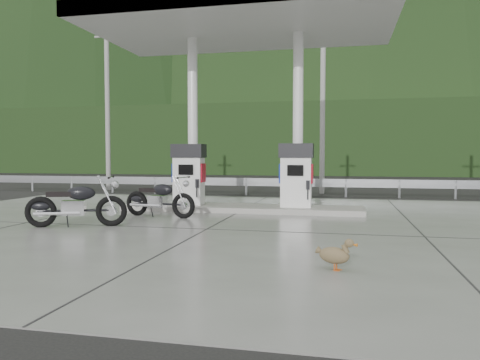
% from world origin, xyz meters
% --- Properties ---
extents(ground, '(160.00, 160.00, 0.00)m').
position_xyz_m(ground, '(0.00, 0.00, 0.00)').
color(ground, black).
rests_on(ground, ground).
extents(forecourt_apron, '(18.00, 14.00, 0.02)m').
position_xyz_m(forecourt_apron, '(0.00, 0.00, 0.01)').
color(forecourt_apron, slate).
rests_on(forecourt_apron, ground).
extents(pump_island, '(7.00, 1.40, 0.15)m').
position_xyz_m(pump_island, '(0.00, 2.50, 0.10)').
color(pump_island, gray).
rests_on(pump_island, forecourt_apron).
extents(gas_pump_left, '(0.95, 0.55, 1.80)m').
position_xyz_m(gas_pump_left, '(-1.60, 2.50, 1.07)').
color(gas_pump_left, white).
rests_on(gas_pump_left, pump_island).
extents(gas_pump_right, '(0.95, 0.55, 1.80)m').
position_xyz_m(gas_pump_right, '(1.60, 2.50, 1.07)').
color(gas_pump_right, white).
rests_on(gas_pump_right, pump_island).
extents(canopy_column_left, '(0.30, 0.30, 5.00)m').
position_xyz_m(canopy_column_left, '(-1.60, 2.90, 2.67)').
color(canopy_column_left, white).
rests_on(canopy_column_left, pump_island).
extents(canopy_column_right, '(0.30, 0.30, 5.00)m').
position_xyz_m(canopy_column_right, '(1.60, 2.90, 2.67)').
color(canopy_column_right, white).
rests_on(canopy_column_right, pump_island).
extents(canopy_roof, '(8.50, 5.00, 0.40)m').
position_xyz_m(canopy_roof, '(0.00, 2.50, 5.37)').
color(canopy_roof, silver).
rests_on(canopy_roof, canopy_column_left).
extents(guardrail, '(26.00, 0.16, 1.42)m').
position_xyz_m(guardrail, '(0.00, 8.00, 0.71)').
color(guardrail, '#979A9E').
rests_on(guardrail, ground).
extents(road, '(60.00, 7.00, 0.01)m').
position_xyz_m(road, '(0.00, 11.50, 0.00)').
color(road, black).
rests_on(road, ground).
extents(utility_pole_a, '(0.22, 0.22, 8.00)m').
position_xyz_m(utility_pole_a, '(-8.00, 9.50, 4.00)').
color(utility_pole_a, gray).
rests_on(utility_pole_a, ground).
extents(utility_pole_b, '(0.22, 0.22, 8.00)m').
position_xyz_m(utility_pole_b, '(2.00, 9.50, 4.00)').
color(utility_pole_b, gray).
rests_on(utility_pole_b, ground).
extents(tree_band, '(80.00, 6.00, 6.00)m').
position_xyz_m(tree_band, '(0.00, 30.00, 3.00)').
color(tree_band, black).
rests_on(tree_band, ground).
extents(forested_hills, '(100.00, 40.00, 140.00)m').
position_xyz_m(forested_hills, '(0.00, 60.00, 0.00)').
color(forested_hills, black).
rests_on(forested_hills, ground).
extents(motorcycle_left, '(2.20, 1.33, 0.99)m').
position_xyz_m(motorcycle_left, '(-2.99, -1.28, 0.52)').
color(motorcycle_left, black).
rests_on(motorcycle_left, forecourt_apron).
extents(motorcycle_right, '(2.06, 1.02, 0.94)m').
position_xyz_m(motorcycle_right, '(-1.81, 0.73, 0.49)').
color(motorcycle_right, black).
rests_on(motorcycle_right, forecourt_apron).
extents(duck, '(0.57, 0.34, 0.39)m').
position_xyz_m(duck, '(2.80, -4.09, 0.22)').
color(duck, brown).
rests_on(duck, forecourt_apron).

